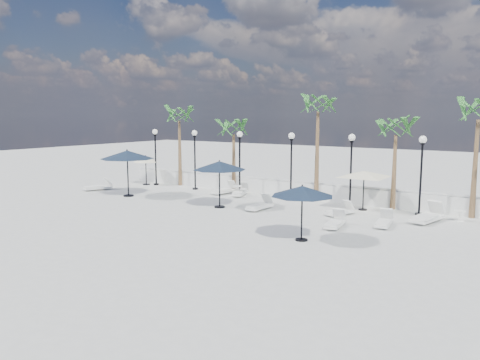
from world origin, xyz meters
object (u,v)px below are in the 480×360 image
Objects in this scene: lounger_5 at (335,222)px; parasol_navy_right at (302,191)px; parasol_cream_small at (146,160)px; lounger_2 at (225,190)px; lounger_3 at (260,205)px; lounger_0 at (98,187)px; lounger_6 at (384,222)px; lounger_1 at (241,192)px; parasol_cream_sq_a at (364,171)px; parasol_navy_mid at (219,166)px; parasol_navy_left at (127,155)px; lounger_4 at (340,211)px; lounger_7 at (428,216)px.

parasol_navy_right is (-0.24, -2.74, 1.71)m from lounger_5.
parasol_navy_right is at bearing -24.33° from parasol_cream_small.
lounger_2 reaches higher than lounger_3.
lounger_3 is (4.38, -2.94, -0.00)m from lounger_2.
lounger_0 is 1.09× the size of lounger_6.
lounger_1 is 7.77m from parasol_cream_sq_a.
parasol_navy_mid is 1.36× the size of parasol_cream_small.
parasol_navy_left is (-13.28, 0.36, 2.25)m from lounger_5.
parasol_navy_left is at bearing -177.01° from parasol_navy_mid.
lounger_5 is 0.64× the size of parasol_navy_mid.
lounger_1 reaches higher than lounger_4.
lounger_6 is at bearing 21.68° from lounger_0.
lounger_2 reaches higher than lounger_1.
lounger_1 is at bearing 7.79° from lounger_2.
lounger_4 is (8.28, -1.89, -0.03)m from lounger_2.
lounger_0 is 8.33m from lounger_2.
lounger_5 is 13.47m from parasol_navy_left.
lounger_6 is (2.47, -1.05, 0.01)m from lounger_4.
parasol_cream_sq_a is (-0.30, 4.28, 1.77)m from lounger_5.
lounger_4 is 6.52m from parasol_navy_mid.
lounger_2 is 1.06× the size of lounger_5.
lounger_2 is 1.04× the size of lounger_3.
lounger_2 is (-1.19, 0.00, 0.00)m from lounger_1.
parasol_navy_right is at bearing -60.04° from lounger_1.
lounger_5 is 0.41× the size of parasol_cream_sq_a.
parasol_navy_mid is at bearing -143.92° from lounger_4.
lounger_6 is at bearing 3.82° from parasol_navy_left.
lounger_5 is at bearing 84.89° from parasol_navy_right.
lounger_2 is at bearing 141.39° from parasol_navy_right.
lounger_6 is 0.40× the size of parasol_cream_sq_a.
lounger_6 is 3.96m from parasol_cream_sq_a.
parasol_navy_right is at bearing -41.42° from lounger_3.
lounger_5 is 0.57× the size of parasol_navy_left.
lounger_3 is 5.55m from parasol_cream_sq_a.
lounger_3 is at bearing -146.26° from parasol_cream_sq_a.
parasol_navy_mid is 0.64× the size of parasol_cream_sq_a.
lounger_6 is 0.62× the size of parasol_navy_mid.
lounger_3 is 1.05× the size of lounger_6.
lounger_1 is 1.10× the size of lounger_6.
lounger_2 is 0.68× the size of parasol_navy_mid.
lounger_4 is at bearing -5.04° from lounger_2.
parasol_navy_mid reaches higher than parasol_cream_sq_a.
parasol_navy_left is at bearing -172.08° from lounger_3.
lounger_5 is 2.17m from lounger_6.
lounger_6 is 0.85× the size of parasol_cream_small.
parasol_cream_sq_a is (-3.37, 1.04, 1.72)m from lounger_7.
lounger_4 is 0.83× the size of parasol_cream_small.
parasol_navy_left is (3.34, -0.44, 2.24)m from lounger_0.
parasol_cream_small reaches higher than lounger_5.
parasol_cream_sq_a is (8.76, -0.02, 1.76)m from lounger_2.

